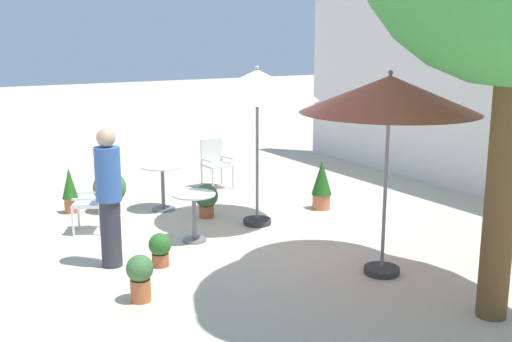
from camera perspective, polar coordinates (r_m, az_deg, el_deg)
name	(u,v)px	position (r m, az deg, el deg)	size (l,w,h in m)	color
ground_plane	(247,230)	(9.48, -0.82, -5.46)	(60.00, 60.00, 0.00)	beige
villa_facade	(471,93)	(12.18, 19.08, 6.76)	(9.35, 0.30, 3.71)	silver
patio_umbrella_0	(257,86)	(9.38, 0.11, 7.77)	(1.85, 1.85, 2.46)	#2D2D2D
patio_umbrella_1	(390,96)	(7.48, 12.15, 6.76)	(2.12, 2.12, 2.50)	#2D2D2D
cafe_table_0	(194,208)	(8.91, -5.71, -3.43)	(0.62, 0.62, 0.71)	white
cafe_table_1	(163,179)	(10.55, -8.56, -0.74)	(0.72, 0.72, 0.77)	white
patio_chair_0	(215,160)	(12.01, -3.80, 1.02)	(0.48, 0.53, 0.94)	silver
patio_chair_1	(93,200)	(9.59, -14.68, -2.55)	(0.57, 0.58, 0.87)	white
potted_plant_0	(206,198)	(10.09, -4.58, -2.53)	(0.38, 0.38, 0.55)	#A25A30
potted_plant_1	(140,275)	(7.08, -10.58, -9.39)	(0.30, 0.30, 0.54)	#B75F37
potted_plant_2	(322,184)	(10.58, 6.04, -1.17)	(0.34, 0.34, 0.84)	#C5684A
potted_plant_3	(70,189)	(10.74, -16.70, -1.56)	(0.26, 0.26, 0.76)	#BE5F36
potted_plant_4	(110,190)	(10.65, -13.27, -1.66)	(0.55, 0.55, 0.69)	brown
potted_plant_5	(160,248)	(8.09, -8.79, -7.02)	(0.29, 0.29, 0.44)	#B25637
standing_person	(109,196)	(8.02, -13.33, -2.23)	(0.33, 0.33, 1.78)	#33333D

